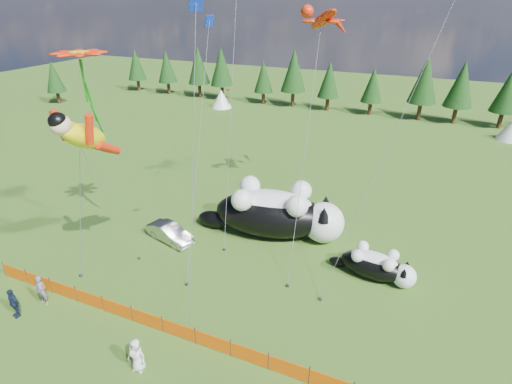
{
  "coord_description": "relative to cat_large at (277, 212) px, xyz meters",
  "views": [
    {
      "loc": [
        11.72,
        -15.51,
        16.13
      ],
      "look_at": [
        3.36,
        4.0,
        5.6
      ],
      "focal_mm": 28.0,
      "sensor_mm": 36.0,
      "label": 1
    }
  ],
  "objects": [
    {
      "name": "diamond_kite_a",
      "position": [
        -4.07,
        -1.67,
        12.03
      ],
      "size": [
        1.45,
        6.91,
        15.96
      ],
      "color": "#0C2EC0",
      "rests_on": "ground"
    },
    {
      "name": "tree_line",
      "position": [
        -3.15,
        36.58,
        2.1
      ],
      "size": [
        90.0,
        4.0,
        8.0
      ],
      "primitive_type": null,
      "color": "black",
      "rests_on": "ground"
    },
    {
      "name": "ground",
      "position": [
        -3.15,
        -8.42,
        -1.9
      ],
      "size": [
        160.0,
        160.0,
        0.0
      ],
      "primitive_type": "plane",
      "color": "#183C0A",
      "rests_on": "ground"
    },
    {
      "name": "cat_large",
      "position": [
        0.0,
        0.0,
        0.0
      ],
      "size": [
        11.01,
        5.29,
        4.0
      ],
      "rotation": [
        0.0,
        0.0,
        0.18
      ],
      "color": "black",
      "rests_on": "ground"
    },
    {
      "name": "spectator_e",
      "position": [
        -1.86,
        -13.85,
        -0.97
      ],
      "size": [
        0.97,
        0.69,
        1.86
      ],
      "primitive_type": "imported",
      "rotation": [
        0.0,
        0.0,
        0.12
      ],
      "color": "silver",
      "rests_on": "ground"
    },
    {
      "name": "safety_fence",
      "position": [
        -3.15,
        -11.42,
        -1.4
      ],
      "size": [
        22.06,
        0.06,
        1.1
      ],
      "color": "#262626",
      "rests_on": "ground"
    },
    {
      "name": "festival_tents",
      "position": [
        7.85,
        31.58,
        -0.5
      ],
      "size": [
        50.0,
        3.2,
        2.8
      ],
      "primitive_type": null,
      "color": "white",
      "rests_on": "ground"
    },
    {
      "name": "gecko_kite",
      "position": [
        1.46,
        3.84,
        12.76
      ],
      "size": [
        5.26,
        12.17,
        17.22
      ],
      "color": "red",
      "rests_on": "ground"
    },
    {
      "name": "car",
      "position": [
        -6.84,
        -3.82,
        -1.27
      ],
      "size": [
        4.05,
        2.31,
        1.26
      ],
      "primitive_type": "imported",
      "rotation": [
        0.0,
        0.0,
        1.3
      ],
      "color": "#ACABB0",
      "rests_on": "ground"
    },
    {
      "name": "flower_kite",
      "position": [
        -9.33,
        -6.72,
        11.18
      ],
      "size": [
        3.98,
        4.95,
        13.48
      ],
      "color": "red",
      "rests_on": "ground"
    },
    {
      "name": "superhero_kite",
      "position": [
        -7.4,
        -9.23,
        7.64
      ],
      "size": [
        4.58,
        5.1,
        11.53
      ],
      "color": "yellow",
      "rests_on": "ground"
    },
    {
      "name": "spectator_a",
      "position": [
        -9.76,
        -12.32,
        -0.95
      ],
      "size": [
        0.76,
        0.56,
        1.91
      ],
      "primitive_type": "imported",
      "rotation": [
        0.0,
        0.0,
        0.16
      ],
      "color": "slate",
      "rests_on": "ground"
    },
    {
      "name": "cat_small",
      "position": [
        7.54,
        -2.28,
        -0.96
      ],
      "size": [
        5.48,
        2.37,
        1.98
      ],
      "rotation": [
        0.0,
        0.0,
        -0.11
      ],
      "color": "black",
      "rests_on": "ground"
    },
    {
      "name": "diamond_kite_c",
      "position": [
        -0.3,
        -9.27,
        13.15
      ],
      "size": [
        1.05,
        2.27,
        16.61
      ],
      "color": "#0C2EC0",
      "rests_on": "ground"
    },
    {
      "name": "spectator_c",
      "position": [
        -10.38,
        -13.63,
        -0.99
      ],
      "size": [
        1.16,
        0.76,
        1.82
      ],
      "primitive_type": "imported",
      "rotation": [
        0.0,
        0.0,
        -0.21
      ],
      "color": "#141F37",
      "rests_on": "ground"
    }
  ]
}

